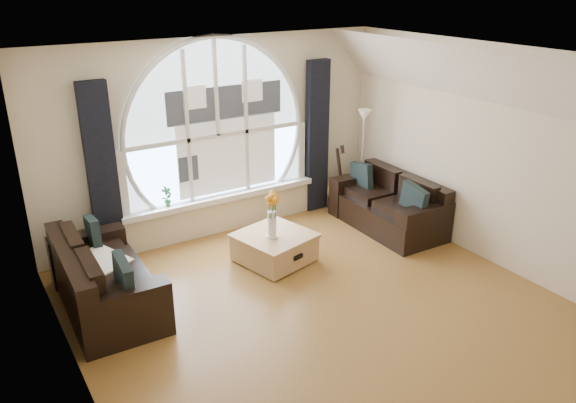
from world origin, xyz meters
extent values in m
cube|color=brown|center=(0.00, 0.00, 0.00)|extent=(5.00, 5.50, 0.01)
cube|color=silver|center=(0.00, 0.00, 2.70)|extent=(5.00, 5.50, 0.01)
cube|color=beige|center=(0.00, 2.75, 1.35)|extent=(5.00, 0.01, 2.70)
cube|color=beige|center=(-2.50, 0.00, 1.35)|extent=(0.01, 5.50, 2.70)
cube|color=beige|center=(2.50, 0.00, 1.35)|extent=(0.01, 5.50, 2.70)
cube|color=silver|center=(2.20, 0.00, 2.35)|extent=(0.92, 5.50, 0.72)
cube|color=silver|center=(0.00, 2.72, 1.62)|extent=(2.60, 0.06, 2.15)
cube|color=white|center=(0.00, 2.65, 0.51)|extent=(2.90, 0.22, 0.08)
cube|color=white|center=(0.00, 2.69, 1.62)|extent=(2.76, 0.08, 2.15)
cube|color=silver|center=(0.15, 2.71, 1.50)|extent=(1.70, 0.02, 1.50)
cube|color=black|center=(-1.60, 2.63, 1.15)|extent=(0.35, 0.12, 2.30)
cube|color=black|center=(1.60, 2.63, 1.15)|extent=(0.35, 0.12, 2.30)
cube|color=black|center=(-1.96, 1.51, 0.40)|extent=(0.92, 1.78, 0.78)
cube|color=black|center=(2.06, 1.49, 0.40)|extent=(0.89, 1.72, 0.76)
cube|color=tan|center=(0.15, 1.46, 0.21)|extent=(1.03, 1.03, 0.42)
cube|color=silver|center=(-2.01, 1.60, 0.50)|extent=(0.73, 0.73, 0.10)
cube|color=white|center=(0.08, 1.40, 0.77)|extent=(0.24, 0.24, 0.70)
cube|color=#B2B2B2|center=(2.11, 2.16, 0.80)|extent=(0.24, 0.24, 1.60)
cube|color=brown|center=(1.85, 2.43, 0.53)|extent=(0.39, 0.29, 1.06)
imported|color=#1E6023|center=(-0.80, 2.65, 0.69)|extent=(0.17, 0.14, 0.28)
camera|label=1|loc=(-3.13, -4.10, 3.45)|focal=35.19mm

